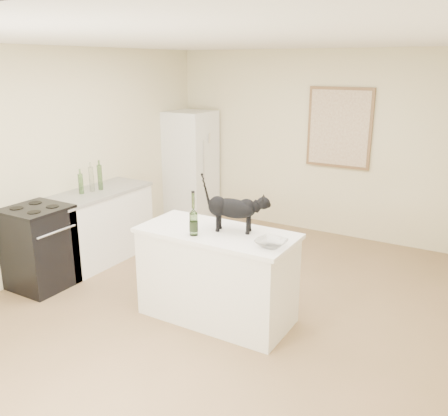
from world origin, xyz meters
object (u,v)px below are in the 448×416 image
stove (40,248)px  black_cat (233,211)px  fridge (190,166)px  glass_bowl (271,243)px  wine_bottle (193,216)px

stove → black_cat: size_ratio=1.57×
fridge → black_cat: size_ratio=2.97×
stove → glass_bowl: bearing=6.3°
glass_bowl → stove: bearing=-173.7°
stove → black_cat: bearing=12.2°
wine_bottle → glass_bowl: bearing=7.2°
wine_bottle → black_cat: bearing=47.0°
stove → wine_bottle: wine_bottle is taller
fridge → black_cat: fridge is taller
stove → glass_bowl: (2.66, 0.29, 0.48)m
fridge → wine_bottle: size_ratio=4.66×
glass_bowl → fridge: bearing=135.0°
wine_bottle → glass_bowl: (0.73, 0.09, -0.15)m
stove → black_cat: 2.32m
wine_bottle → glass_bowl: 0.76m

